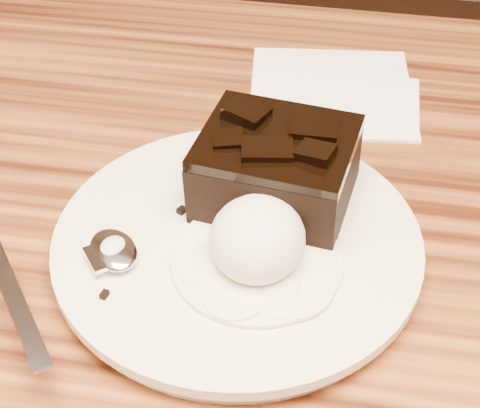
% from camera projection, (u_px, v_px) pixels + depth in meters
% --- Properties ---
extents(plate, '(0.24, 0.24, 0.02)m').
position_uv_depth(plate, '(237.00, 248.00, 0.51)').
color(plate, silver).
rests_on(plate, dining_table).
extents(brownie, '(0.11, 0.10, 0.05)m').
position_uv_depth(brownie, '(276.00, 172.00, 0.52)').
color(brownie, black).
rests_on(brownie, plate).
extents(ice_cream_scoop, '(0.06, 0.06, 0.05)m').
position_uv_depth(ice_cream_scoop, '(257.00, 239.00, 0.47)').
color(ice_cream_scoop, silver).
rests_on(ice_cream_scoop, plate).
extents(melt_puddle, '(0.11, 0.11, 0.00)m').
position_uv_depth(melt_puddle, '(257.00, 261.00, 0.48)').
color(melt_puddle, white).
rests_on(melt_puddle, plate).
extents(spoon, '(0.13, 0.15, 0.01)m').
position_uv_depth(spoon, '(114.00, 252.00, 0.49)').
color(spoon, silver).
rests_on(spoon, plate).
extents(napkin, '(0.15, 0.15, 0.01)m').
position_uv_depth(napkin, '(331.00, 91.00, 0.66)').
color(napkin, white).
rests_on(napkin, dining_table).
extents(crumb_a, '(0.01, 0.01, 0.00)m').
position_uv_depth(crumb_a, '(182.00, 211.00, 0.52)').
color(crumb_a, black).
rests_on(crumb_a, plate).
extents(crumb_b, '(0.01, 0.01, 0.00)m').
position_uv_depth(crumb_b, '(330.00, 270.00, 0.48)').
color(crumb_b, black).
rests_on(crumb_b, plate).
extents(crumb_c, '(0.01, 0.01, 0.00)m').
position_uv_depth(crumb_c, '(104.00, 295.00, 0.46)').
color(crumb_c, black).
rests_on(crumb_c, plate).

